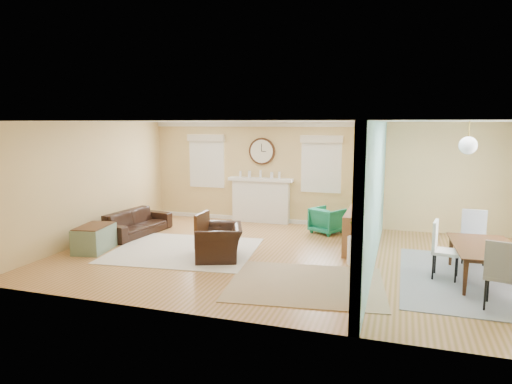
% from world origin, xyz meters
% --- Properties ---
extents(floor, '(9.00, 9.00, 0.00)m').
position_xyz_m(floor, '(0.00, 0.00, 0.00)').
color(floor, olive).
rests_on(floor, ground).
extents(wall_back, '(9.00, 0.02, 2.60)m').
position_xyz_m(wall_back, '(0.00, 3.00, 1.30)').
color(wall_back, tan).
rests_on(wall_back, ground).
extents(wall_front, '(9.00, 0.02, 2.60)m').
position_xyz_m(wall_front, '(0.00, -3.00, 1.30)').
color(wall_front, tan).
rests_on(wall_front, ground).
extents(wall_left, '(0.02, 6.00, 2.60)m').
position_xyz_m(wall_left, '(-4.50, 0.00, 1.30)').
color(wall_left, tan).
rests_on(wall_left, ground).
extents(ceiling, '(9.00, 6.00, 0.02)m').
position_xyz_m(ceiling, '(0.00, 0.00, 2.60)').
color(ceiling, white).
rests_on(ceiling, wall_back).
extents(partition, '(0.17, 6.00, 2.60)m').
position_xyz_m(partition, '(1.51, 0.28, 1.36)').
color(partition, tan).
rests_on(partition, ground).
extents(fireplace, '(1.70, 0.30, 1.17)m').
position_xyz_m(fireplace, '(-1.50, 2.88, 0.60)').
color(fireplace, white).
rests_on(fireplace, ground).
extents(wall_clock, '(0.70, 0.07, 0.70)m').
position_xyz_m(wall_clock, '(-1.50, 2.97, 1.85)').
color(wall_clock, '#492812').
rests_on(wall_clock, wall_back).
extents(window_left, '(1.05, 0.13, 1.42)m').
position_xyz_m(window_left, '(-3.05, 2.95, 1.66)').
color(window_left, white).
rests_on(window_left, wall_back).
extents(window_right, '(1.05, 0.13, 1.42)m').
position_xyz_m(window_right, '(0.05, 2.95, 1.66)').
color(window_right, white).
rests_on(window_right, wall_back).
extents(pendant, '(0.30, 0.30, 0.55)m').
position_xyz_m(pendant, '(3.00, 0.00, 2.20)').
color(pendant, gold).
rests_on(pendant, ceiling).
extents(rug_cream, '(3.08, 2.74, 0.02)m').
position_xyz_m(rug_cream, '(-2.17, -0.20, 0.01)').
color(rug_cream, beige).
rests_on(rug_cream, floor).
extents(rug_jute, '(2.69, 2.30, 0.01)m').
position_xyz_m(rug_jute, '(0.58, -1.36, 0.01)').
color(rug_jute, tan).
rests_on(rug_jute, floor).
extents(rug_grey, '(2.62, 3.27, 0.01)m').
position_xyz_m(rug_grey, '(3.34, -0.35, 0.01)').
color(rug_grey, gray).
rests_on(rug_grey, floor).
extents(sofa, '(0.92, 1.96, 0.56)m').
position_xyz_m(sofa, '(-3.87, 0.71, 0.28)').
color(sofa, black).
rests_on(sofa, floor).
extents(eames_chair, '(1.17, 1.24, 0.64)m').
position_xyz_m(eames_chair, '(-1.29, -0.48, 0.32)').
color(eames_chair, black).
rests_on(eames_chair, floor).
extents(green_chair, '(0.90, 0.91, 0.61)m').
position_xyz_m(green_chair, '(0.35, 2.20, 0.31)').
color(green_chair, '#1E715A').
rests_on(green_chair, floor).
extents(trunk, '(0.70, 0.99, 0.52)m').
position_xyz_m(trunk, '(-3.90, -0.76, 0.26)').
color(trunk, gray).
rests_on(trunk, floor).
extents(credenza, '(0.50, 1.47, 0.80)m').
position_xyz_m(credenza, '(1.18, 0.98, 0.40)').
color(credenza, '#9A5E36').
rests_on(credenza, floor).
extents(tv, '(0.29, 1.18, 0.67)m').
position_xyz_m(tv, '(1.16, 0.98, 1.14)').
color(tv, black).
rests_on(tv, credenza).
extents(garden_stool, '(0.35, 0.35, 0.51)m').
position_xyz_m(garden_stool, '(1.25, -0.04, 0.26)').
color(garden_stool, white).
rests_on(garden_stool, floor).
extents(potted_plant, '(0.50, 0.48, 0.43)m').
position_xyz_m(potted_plant, '(1.25, -0.04, 0.73)').
color(potted_plant, '#337F33').
rests_on(potted_plant, garden_stool).
extents(dining_table, '(1.02, 1.74, 0.60)m').
position_xyz_m(dining_table, '(3.34, -0.35, 0.30)').
color(dining_table, '#492812').
rests_on(dining_table, floor).
extents(dining_chair_n, '(0.47, 0.47, 0.97)m').
position_xyz_m(dining_chair_n, '(3.29, 0.71, 0.57)').
color(dining_chair_n, gray).
rests_on(dining_chair_n, floor).
extents(dining_chair_s, '(0.54, 0.54, 1.01)m').
position_xyz_m(dining_chair_s, '(3.36, -1.53, 0.59)').
color(dining_chair_s, gray).
rests_on(dining_chair_s, floor).
extents(dining_chair_w, '(0.49, 0.49, 0.97)m').
position_xyz_m(dining_chair_w, '(2.73, -0.39, 0.57)').
color(dining_chair_w, white).
rests_on(dining_chair_w, floor).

